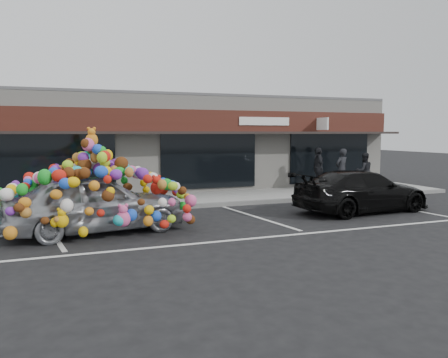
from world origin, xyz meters
name	(u,v)px	position (x,y,z in m)	size (l,w,h in m)	color
ground	(171,225)	(0.00, 0.00, 0.00)	(90.00, 90.00, 0.00)	black
shop_building	(127,143)	(0.00, 8.44, 2.16)	(24.00, 7.20, 4.31)	beige
sidewalk	(146,202)	(0.00, 4.00, 0.07)	(26.00, 3.00, 0.15)	gray
kerb	(154,208)	(0.00, 2.50, 0.07)	(26.00, 0.18, 0.16)	slate
parking_stripe_left	(52,232)	(-3.20, 0.20, 0.00)	(0.12, 4.40, 0.01)	silver
parking_stripe_mid	(257,217)	(2.80, 0.20, 0.00)	(0.12, 4.40, 0.01)	silver
parking_stripe_right	(394,207)	(8.20, 0.20, 0.00)	(0.12, 4.40, 0.01)	silver
lane_line	(269,237)	(2.00, -2.30, 0.00)	(14.00, 0.12, 0.01)	silver
toy_car	(95,196)	(-2.09, -0.19, 0.98)	(3.36, 5.22, 2.90)	#B3B8BF
black_sedan	(362,191)	(6.49, -0.15, 0.70)	(4.83, 1.96, 1.40)	black
pedestrian_a	(342,169)	(8.66, 4.02, 1.05)	(0.66, 0.43, 1.81)	black
pedestrian_b	(364,171)	(9.73, 3.85, 0.96)	(0.78, 0.61, 1.61)	black
pedestrian_c	(318,169)	(7.65, 4.32, 1.08)	(0.45, 1.09, 1.86)	#28252B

